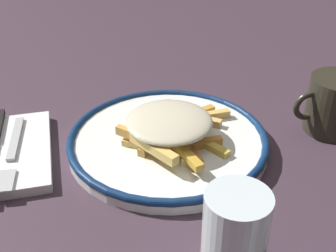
{
  "coord_description": "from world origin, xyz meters",
  "views": [
    {
      "loc": [
        0.13,
        0.52,
        0.37
      ],
      "look_at": [
        0.0,
        0.0,
        0.04
      ],
      "focal_mm": 47.06,
      "sensor_mm": 36.0,
      "label": 1
    }
  ],
  "objects_px": {
    "plate": "(168,140)",
    "fries_heap": "(169,127)",
    "water_glass": "(235,234)",
    "fork": "(12,152)",
    "coffee_mug": "(336,105)"
  },
  "relations": [
    {
      "from": "plate",
      "to": "fries_heap",
      "type": "relative_size",
      "value": 1.6
    },
    {
      "from": "plate",
      "to": "fries_heap",
      "type": "height_order",
      "value": "fries_heap"
    },
    {
      "from": "fries_heap",
      "to": "water_glass",
      "type": "relative_size",
      "value": 1.9
    },
    {
      "from": "plate",
      "to": "water_glass",
      "type": "distance_m",
      "value": 0.23
    },
    {
      "from": "plate",
      "to": "water_glass",
      "type": "xyz_separation_m",
      "value": [
        -0.01,
        0.23,
        0.04
      ]
    },
    {
      "from": "plate",
      "to": "fork",
      "type": "relative_size",
      "value": 1.64
    },
    {
      "from": "fork",
      "to": "coffee_mug",
      "type": "bearing_deg",
      "value": 176.49
    },
    {
      "from": "fork",
      "to": "water_glass",
      "type": "distance_m",
      "value": 0.34
    },
    {
      "from": "fork",
      "to": "coffee_mug",
      "type": "relative_size",
      "value": 1.52
    },
    {
      "from": "fries_heap",
      "to": "coffee_mug",
      "type": "height_order",
      "value": "coffee_mug"
    },
    {
      "from": "plate",
      "to": "fork",
      "type": "distance_m",
      "value": 0.22
    },
    {
      "from": "fries_heap",
      "to": "water_glass",
      "type": "bearing_deg",
      "value": 93.11
    },
    {
      "from": "plate",
      "to": "coffee_mug",
      "type": "distance_m",
      "value": 0.26
    },
    {
      "from": "fork",
      "to": "plate",
      "type": "bearing_deg",
      "value": 175.46
    },
    {
      "from": "plate",
      "to": "coffee_mug",
      "type": "xyz_separation_m",
      "value": [
        -0.26,
        0.01,
        0.03
      ]
    }
  ]
}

